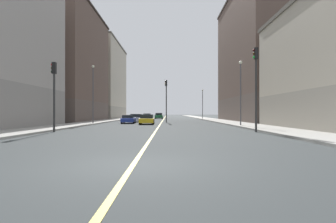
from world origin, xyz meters
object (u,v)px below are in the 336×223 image
Objects in this scene: building_right_distant at (105,81)px; car_maroon at (159,116)px; traffic_light_left_near at (256,78)px; building_left_mid at (257,56)px; street_lamp_left_near at (241,86)px; car_teal at (148,116)px; traffic_light_right_near at (55,86)px; car_blue at (129,119)px; building_left_near at (336,66)px; traffic_light_median_far at (167,95)px; car_yellow at (148,119)px; building_right_midblock at (73,65)px; street_lamp_right_near at (94,88)px; car_silver at (137,118)px; street_lamp_left_far at (203,101)px; car_green at (160,116)px.

building_right_distant reaches higher than car_maroon.
building_left_mid is at bearing 71.90° from traffic_light_left_near.
street_lamp_left_near is 1.76× the size of car_teal.
traffic_light_right_near reaches higher than car_blue.
building_left_near is 3.02× the size of traffic_light_right_near.
car_teal is at bearing 85.30° from traffic_light_right_near.
traffic_light_median_far is at bearing 67.78° from traffic_light_right_near.
car_teal is at bearing -28.12° from building_right_distant.
building_left_mid is at bearing 31.90° from car_yellow.
building_left_near is at bearing -36.44° from building_right_midblock.
street_lamp_right_near reaches higher than car_silver.
car_maroon is at bearing 83.64° from traffic_light_right_near.
building_right_distant is 17.73m from car_maroon.
street_lamp_right_near reaches higher than traffic_light_right_near.
building_left_mid is 17.90m from street_lamp_left_far.
car_teal is (12.18, 18.06, -9.47)m from building_right_midblock.
building_left_mid reaches higher than street_lamp_left_near.
building_right_midblock reaches higher than building_left_near.
car_silver is at bearing 61.90° from street_lamp_right_near.
building_left_near is at bearing -70.79° from car_maroon.
building_right_distant is (-32.73, 48.73, 4.30)m from building_left_near.
building_right_distant reaches higher than car_blue.
traffic_light_left_near is 1.58× the size of car_green.
street_lamp_right_near is (-9.66, -6.67, 0.52)m from traffic_light_median_far.
building_right_distant is 16.75m from car_teal.
car_silver is at bearing 80.99° from traffic_light_right_near.
street_lamp_right_near is 8.26m from car_yellow.
car_green is (6.69, 46.66, -2.90)m from traffic_light_right_near.
car_green is at bearing 17.32° from car_teal.
traffic_light_left_near is at bearing -108.10° from building_left_mid.
traffic_light_median_far is at bearing 36.43° from car_blue.
building_right_midblock reaches higher than car_blue.
car_green is at bearing 51.46° from building_right_midblock.
building_right_distant is at bearing 119.85° from street_lamp_left_near.
building_left_mid reaches higher than building_left_near.
car_blue is at bearing -96.51° from car_green.
building_right_midblock reaches higher than traffic_light_right_near.
street_lamp_left_far reaches higher than car_maroon.
street_lamp_right_near reaches higher than car_green.
street_lamp_right_near is (-16.84, 14.58, 0.52)m from traffic_light_left_near.
traffic_light_median_far is 0.86× the size of street_lamp_right_near.
building_right_distant is 5.72× the size of car_blue.
car_teal is (-13.11, 37.55, -3.78)m from street_lamp_left_near.
car_green is at bearing 101.11° from traffic_light_left_near.
car_yellow is at bearing -74.36° from car_silver.
street_lamp_right_near reaches higher than traffic_light_left_near.
building_right_midblock is 24.56m from building_right_distant.
traffic_light_median_far is at bearing -23.08° from car_silver.
street_lamp_left_far is (-7.44, 14.66, -7.09)m from building_left_mid.
street_lamp_left_far is (8.19, 19.27, 0.00)m from traffic_light_median_far.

